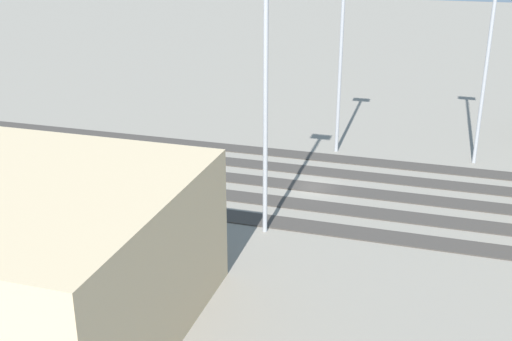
{
  "coord_description": "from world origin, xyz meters",
  "views": [
    {
      "loc": [
        -13.13,
        65.46,
        27.78
      ],
      "look_at": [
        5.98,
        2.95,
        2.5
      ],
      "focal_mm": 44.84,
      "sensor_mm": 36.0,
      "label": 1
    }
  ],
  "objects": [
    {
      "name": "light_mast_0",
      "position": [
        -0.11,
        -13.01,
        15.82
      ],
      "size": [
        2.8,
        0.7,
        24.45
      ],
      "color": "#9EA0A5",
      "rests_on": "ground_plane"
    },
    {
      "name": "track_bed_4",
      "position": [
        0.0,
        10.0,
        0.06
      ],
      "size": [
        140.0,
        2.8,
        0.12
      ],
      "primitive_type": "cube",
      "color": "#3D3833",
      "rests_on": "ground_plane"
    },
    {
      "name": "track_bed_3",
      "position": [
        0.0,
        5.0,
        0.06
      ],
      "size": [
        140.0,
        2.8,
        0.12
      ],
      "primitive_type": "cube",
      "color": "#3D3833",
      "rests_on": "ground_plane"
    },
    {
      "name": "ground_plane",
      "position": [
        0.0,
        0.0,
        0.0
      ],
      "size": [
        400.0,
        400.0,
        0.0
      ],
      "primitive_type": "plane",
      "color": "gray"
    },
    {
      "name": "track_bed_1",
      "position": [
        0.0,
        -5.0,
        0.06
      ],
      "size": [
        140.0,
        2.8,
        0.12
      ],
      "primitive_type": "cube",
      "color": "#3D3833",
      "rests_on": "ground_plane"
    },
    {
      "name": "track_bed_0",
      "position": [
        0.0,
        -10.0,
        0.06
      ],
      "size": [
        140.0,
        2.8,
        0.12
      ],
      "primitive_type": "cube",
      "color": "#3D3833",
      "rests_on": "ground_plane"
    },
    {
      "name": "track_bed_2",
      "position": [
        0.0,
        0.0,
        0.06
      ],
      "size": [
        140.0,
        2.8,
        0.12
      ],
      "primitive_type": "cube",
      "color": "#3D3833",
      "rests_on": "ground_plane"
    },
    {
      "name": "light_mast_1",
      "position": [
        2.29,
        12.11,
        17.4
      ],
      "size": [
        2.8,
        0.7,
        27.33
      ],
      "color": "#9EA0A5",
      "rests_on": "ground_plane"
    },
    {
      "name": "light_mast_2",
      "position": [
        -17.29,
        -13.72,
        18.51
      ],
      "size": [
        2.8,
        0.7,
        29.36
      ],
      "color": "#9EA0A5",
      "rests_on": "ground_plane"
    }
  ]
}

